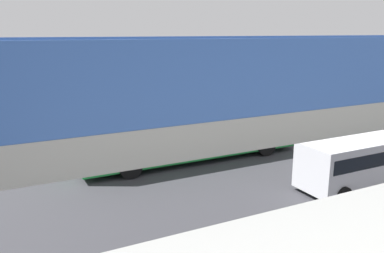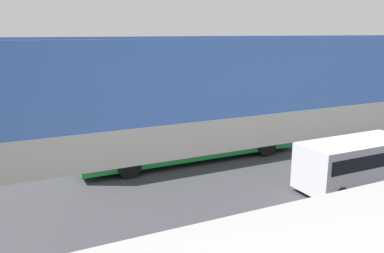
% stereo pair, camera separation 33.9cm
% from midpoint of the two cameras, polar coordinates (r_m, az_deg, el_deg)
% --- Properties ---
extents(ground, '(80.00, 80.00, 0.00)m').
position_cam_midpoint_polar(ground, '(20.33, -3.59, -4.54)').
color(ground, '#38383D').
extents(city_bus, '(11.54, 2.85, 3.15)m').
position_cam_midpoint_polar(city_bus, '(19.68, -0.49, 0.57)').
color(city_bus, '#1E8C38').
rests_on(city_bus, ground).
extents(parked_van, '(4.80, 2.17, 2.05)m').
position_cam_midpoint_polar(parked_van, '(17.42, 21.97, -4.58)').
color(parked_van, silver).
rests_on(parked_van, ground).
extents(traffic_sign, '(0.08, 0.60, 2.80)m').
position_cam_midpoint_polar(traffic_sign, '(23.28, -4.76, 2.57)').
color(traffic_sign, slate).
rests_on(traffic_sign, ground).
extents(lane_dash_leftmost, '(2.00, 0.20, 0.01)m').
position_cam_midpoint_polar(lane_dash_leftmost, '(24.03, 3.01, -1.67)').
color(lane_dash_leftmost, silver).
rests_on(lane_dash_leftmost, ground).
extents(lane_dash_left, '(2.00, 0.20, 0.01)m').
position_cam_midpoint_polar(lane_dash_left, '(22.39, -5.93, -2.87)').
color(lane_dash_left, silver).
rests_on(lane_dash_left, ground).
extents(lane_dash_centre, '(2.00, 0.20, 0.01)m').
position_cam_midpoint_polar(lane_dash_centre, '(21.38, -16.02, -4.14)').
color(lane_dash_centre, silver).
rests_on(lane_dash_centre, ground).
extents(pedestrian_overpass, '(27.02, 2.60, 6.22)m').
position_cam_midpoint_polar(pedestrian_overpass, '(9.71, 24.85, 1.84)').
color(pedestrian_overpass, '#9E9E99').
rests_on(pedestrian_overpass, ground).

